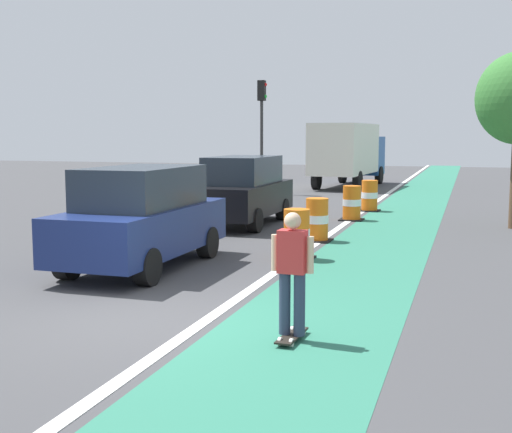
{
  "coord_description": "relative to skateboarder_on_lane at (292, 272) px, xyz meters",
  "views": [
    {
      "loc": [
        4.46,
        -8.51,
        2.67
      ],
      "look_at": [
        0.53,
        3.66,
        1.1
      ],
      "focal_mm": 46.68,
      "sensor_mm": 36.0,
      "label": 1
    }
  ],
  "objects": [
    {
      "name": "traffic_light_corner",
      "position": [
        -6.91,
        20.74,
        2.59
      ],
      "size": [
        0.41,
        0.32,
        5.1
      ],
      "color": "#2D2D2D",
      "rests_on": "ground"
    },
    {
      "name": "parked_suv_nearest",
      "position": [
        -4.09,
        3.73,
        0.12
      ],
      "size": [
        1.92,
        4.6,
        2.04
      ],
      "color": "navy",
      "rests_on": "ground"
    },
    {
      "name": "ground_plane",
      "position": [
        -2.32,
        0.34,
        -0.91
      ],
      "size": [
        100.0,
        100.0,
        0.0
      ],
      "primitive_type": "plane",
      "color": "#424244"
    },
    {
      "name": "pedestrian_waiting",
      "position": [
        -6.42,
        11.96,
        -0.05
      ],
      "size": [
        0.34,
        0.2,
        1.61
      ],
      "color": "#33333D",
      "rests_on": "ground"
    },
    {
      "name": "lane_divider_stripe",
      "position": [
        -1.42,
        12.34,
        -0.91
      ],
      "size": [
        0.2,
        80.0,
        0.01
      ],
      "primitive_type": "cube",
      "color": "silver",
      "rests_on": "ground"
    },
    {
      "name": "delivery_truck_down_block",
      "position": [
        -3.87,
        25.99,
        0.94
      ],
      "size": [
        2.83,
        7.74,
        3.23
      ],
      "color": "silver",
      "rests_on": "ground"
    },
    {
      "name": "bike_lane_strip",
      "position": [
        0.08,
        12.34,
        -0.91
      ],
      "size": [
        2.5,
        80.0,
        0.01
      ],
      "primitive_type": "cube",
      "color": "#2D755B",
      "rests_on": "ground"
    },
    {
      "name": "pedestrian_crossing",
      "position": [
        -6.53,
        17.68,
        -0.05
      ],
      "size": [
        0.34,
        0.2,
        1.61
      ],
      "color": "#33333D",
      "rests_on": "ground"
    },
    {
      "name": "traffic_barrel_far",
      "position": [
        -1.21,
        15.26,
        -0.38
      ],
      "size": [
        0.73,
        0.73,
        1.09
      ],
      "color": "orange",
      "rests_on": "ground"
    },
    {
      "name": "traffic_barrel_mid",
      "position": [
        -1.5,
        8.14,
        -0.38
      ],
      "size": [
        0.73,
        0.73,
        1.09
      ],
      "color": "orange",
      "rests_on": "ground"
    },
    {
      "name": "traffic_barrel_back",
      "position": [
        -1.37,
        12.53,
        -0.38
      ],
      "size": [
        0.73,
        0.73,
        1.09
      ],
      "color": "orange",
      "rests_on": "ground"
    },
    {
      "name": "skateboarder_on_lane",
      "position": [
        0.0,
        0.0,
        0.0
      ],
      "size": [
        0.57,
        0.81,
        1.69
      ],
      "color": "black",
      "rests_on": "ground"
    },
    {
      "name": "traffic_barrel_front",
      "position": [
        -1.38,
        5.59,
        -0.38
      ],
      "size": [
        0.73,
        0.73,
        1.09
      ],
      "color": "orange",
      "rests_on": "ground"
    },
    {
      "name": "parked_suv_second",
      "position": [
        -4.27,
        10.47,
        0.12
      ],
      "size": [
        1.94,
        4.61,
        2.04
      ],
      "color": "black",
      "rests_on": "ground"
    }
  ]
}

